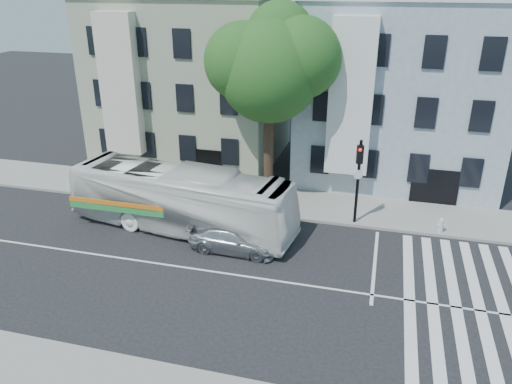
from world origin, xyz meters
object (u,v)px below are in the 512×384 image
(sedan, at_px, (234,239))
(fire_hydrant, at_px, (441,225))
(bus, at_px, (181,199))
(traffic_signal, at_px, (359,172))

(sedan, height_order, fire_hydrant, sedan)
(bus, xyz_separation_m, fire_hydrant, (13.01, 2.74, -1.14))
(sedan, distance_m, traffic_signal, 7.24)
(bus, relative_size, traffic_signal, 2.57)
(bus, distance_m, fire_hydrant, 13.35)
(sedan, xyz_separation_m, traffic_signal, (5.40, 4.19, 2.40))
(bus, distance_m, traffic_signal, 9.19)
(bus, xyz_separation_m, sedan, (3.28, -1.49, -1.05))
(sedan, xyz_separation_m, fire_hydrant, (9.73, 4.22, -0.09))
(bus, bearing_deg, traffic_signal, -64.86)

